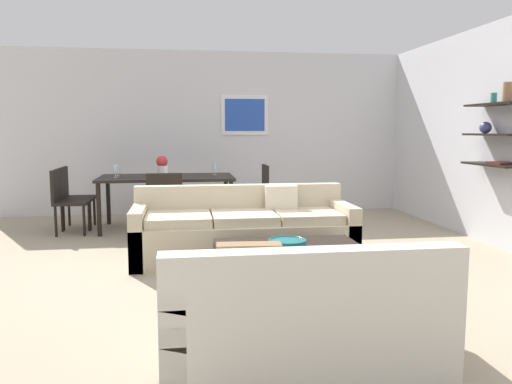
# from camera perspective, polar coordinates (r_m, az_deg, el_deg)

# --- Properties ---
(ground_plane) EXTENTS (18.00, 18.00, 0.00)m
(ground_plane) POSITION_cam_1_polar(r_m,az_deg,el_deg) (5.33, -0.04, -8.30)
(ground_plane) COLOR tan
(back_wall_unit) EXTENTS (8.40, 0.09, 2.70)m
(back_wall_unit) POSITION_cam_1_polar(r_m,az_deg,el_deg) (8.68, -1.42, 6.66)
(back_wall_unit) COLOR silver
(back_wall_unit) RESTS_ON ground
(right_wall_shelf_unit) EXTENTS (0.34, 8.20, 2.70)m
(right_wall_shelf_unit) POSITION_cam_1_polar(r_m,az_deg,el_deg) (6.81, 25.39, 5.87)
(right_wall_shelf_unit) COLOR silver
(right_wall_shelf_unit) RESTS_ON ground
(sofa_beige) EXTENTS (2.36, 0.90, 0.78)m
(sofa_beige) POSITION_cam_1_polar(r_m,az_deg,el_deg) (5.57, -1.41, -4.53)
(sofa_beige) COLOR beige
(sofa_beige) RESTS_ON ground
(loveseat_white) EXTENTS (1.66, 0.90, 0.78)m
(loveseat_white) POSITION_cam_1_polar(r_m,az_deg,el_deg) (3.17, 4.93, -13.61)
(loveseat_white) COLOR silver
(loveseat_white) RESTS_ON ground
(coffee_table) EXTENTS (1.30, 1.02, 0.38)m
(coffee_table) POSITION_cam_1_polar(r_m,az_deg,el_deg) (4.48, 4.00, -8.77)
(coffee_table) COLOR black
(coffee_table) RESTS_ON ground
(decorative_bowl) EXTENTS (0.33, 0.33, 0.09)m
(decorative_bowl) POSITION_cam_1_polar(r_m,az_deg,el_deg) (4.41, 3.54, -5.84)
(decorative_bowl) COLOR #19666B
(decorative_bowl) RESTS_ON coffee_table
(dining_table) EXTENTS (1.88, 0.99, 0.75)m
(dining_table) POSITION_cam_1_polar(r_m,az_deg,el_deg) (7.33, -9.99, 1.25)
(dining_table) COLOR black
(dining_table) RESTS_ON ground
(dining_chair_left_near) EXTENTS (0.44, 0.44, 0.88)m
(dining_chair_left_near) POSITION_cam_1_polar(r_m,az_deg,el_deg) (7.29, -20.64, -0.55)
(dining_chair_left_near) COLOR black
(dining_chair_left_near) RESTS_ON ground
(dining_chair_right_far) EXTENTS (0.44, 0.44, 0.88)m
(dining_chair_right_far) POSITION_cam_1_polar(r_m,az_deg,el_deg) (7.65, 0.21, 0.24)
(dining_chair_right_far) COLOR black
(dining_chair_right_far) RESTS_ON ground
(dining_chair_left_far) EXTENTS (0.44, 0.44, 0.88)m
(dining_chair_left_far) POSITION_cam_1_polar(r_m,az_deg,el_deg) (7.73, -19.94, -0.12)
(dining_chair_left_far) COLOR black
(dining_chair_left_far) RESTS_ON ground
(dining_chair_foot) EXTENTS (0.44, 0.44, 0.88)m
(dining_chair_foot) POSITION_cam_1_polar(r_m,az_deg,el_deg) (6.45, -10.19, -1.14)
(dining_chair_foot) COLOR black
(dining_chair_foot) RESTS_ON ground
(wine_glass_right_far) EXTENTS (0.06, 0.06, 0.17)m
(wine_glass_right_far) POSITION_cam_1_polar(r_m,az_deg,el_deg) (7.44, -4.66, 2.80)
(wine_glass_right_far) COLOR silver
(wine_glass_right_far) RESTS_ON dining_table
(wine_glass_left_far) EXTENTS (0.08, 0.08, 0.16)m
(wine_glass_left_far) POSITION_cam_1_polar(r_m,az_deg,el_deg) (7.49, -15.30, 2.60)
(wine_glass_left_far) COLOR silver
(wine_glass_left_far) RESTS_ON dining_table
(wine_glass_left_near) EXTENTS (0.07, 0.07, 0.18)m
(wine_glass_left_near) POSITION_cam_1_polar(r_m,az_deg,el_deg) (7.24, -15.54, 2.55)
(wine_glass_left_near) COLOR silver
(wine_glass_left_near) RESTS_ON dining_table
(wine_glass_foot) EXTENTS (0.07, 0.07, 0.17)m
(wine_glass_foot) POSITION_cam_1_polar(r_m,az_deg,el_deg) (6.88, -10.13, 2.41)
(wine_glass_foot) COLOR silver
(wine_glass_foot) RESTS_ON dining_table
(centerpiece_vase) EXTENTS (0.16, 0.16, 0.29)m
(centerpiece_vase) POSITION_cam_1_polar(r_m,az_deg,el_deg) (7.37, -10.51, 2.99)
(centerpiece_vase) COLOR silver
(centerpiece_vase) RESTS_ON dining_table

